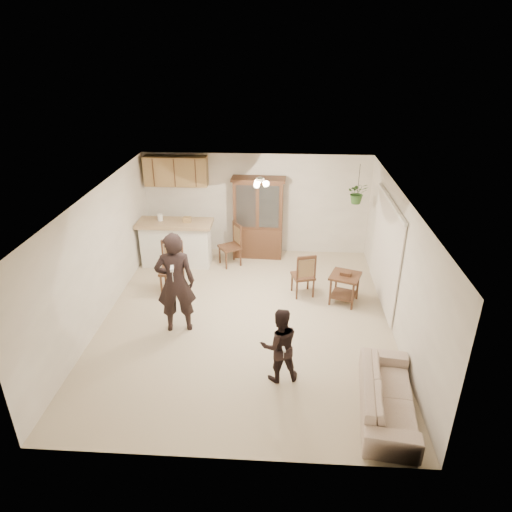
# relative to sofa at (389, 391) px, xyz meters

# --- Properties ---
(floor) EXTENTS (6.50, 6.50, 0.00)m
(floor) POSITION_rel_sofa_xyz_m (-2.24, 2.25, -0.37)
(floor) COLOR #C3AD93
(floor) RESTS_ON ground
(ceiling) EXTENTS (5.50, 6.50, 0.02)m
(ceiling) POSITION_rel_sofa_xyz_m (-2.24, 2.25, 2.13)
(ceiling) COLOR white
(ceiling) RESTS_ON wall_back
(wall_back) EXTENTS (5.50, 0.02, 2.50)m
(wall_back) POSITION_rel_sofa_xyz_m (-2.24, 5.50, 0.88)
(wall_back) COLOR silver
(wall_back) RESTS_ON ground
(wall_front) EXTENTS (5.50, 0.02, 2.50)m
(wall_front) POSITION_rel_sofa_xyz_m (-2.24, -1.00, 0.88)
(wall_front) COLOR silver
(wall_front) RESTS_ON ground
(wall_left) EXTENTS (0.02, 6.50, 2.50)m
(wall_left) POSITION_rel_sofa_xyz_m (-4.99, 2.25, 0.88)
(wall_left) COLOR silver
(wall_left) RESTS_ON ground
(wall_right) EXTENTS (0.02, 6.50, 2.50)m
(wall_right) POSITION_rel_sofa_xyz_m (0.51, 2.25, 0.88)
(wall_right) COLOR silver
(wall_right) RESTS_ON ground
(breakfast_bar) EXTENTS (1.60, 0.55, 1.00)m
(breakfast_bar) POSITION_rel_sofa_xyz_m (-4.09, 4.60, 0.13)
(breakfast_bar) COLOR white
(breakfast_bar) RESTS_ON floor
(bar_top) EXTENTS (1.75, 0.70, 0.08)m
(bar_top) POSITION_rel_sofa_xyz_m (-4.09, 4.60, 0.68)
(bar_top) COLOR tan
(bar_top) RESTS_ON breakfast_bar
(upper_cabinets) EXTENTS (1.50, 0.34, 0.70)m
(upper_cabinets) POSITION_rel_sofa_xyz_m (-4.14, 5.32, 1.73)
(upper_cabinets) COLOR brown
(upper_cabinets) RESTS_ON wall_back
(vertical_blinds) EXTENTS (0.06, 2.30, 2.10)m
(vertical_blinds) POSITION_rel_sofa_xyz_m (0.47, 3.15, 0.73)
(vertical_blinds) COLOR silver
(vertical_blinds) RESTS_ON wall_right
(ceiling_fixture) EXTENTS (0.36, 0.36, 0.20)m
(ceiling_fixture) POSITION_rel_sofa_xyz_m (-2.04, 3.45, 2.03)
(ceiling_fixture) COLOR #FFE7BF
(ceiling_fixture) RESTS_ON ceiling
(hanging_plant) EXTENTS (0.43, 0.37, 0.48)m
(hanging_plant) POSITION_rel_sofa_xyz_m (0.06, 4.65, 1.48)
(hanging_plant) COLOR #234F1F
(hanging_plant) RESTS_ON ceiling
(plant_cord) EXTENTS (0.01, 0.01, 0.65)m
(plant_cord) POSITION_rel_sofa_xyz_m (0.06, 4.65, 1.81)
(plant_cord) COLOR black
(plant_cord) RESTS_ON ceiling
(sofa) EXTENTS (0.95, 1.95, 0.73)m
(sofa) POSITION_rel_sofa_xyz_m (0.00, 0.00, 0.00)
(sofa) COLOR beige
(sofa) RESTS_ON floor
(adult) EXTENTS (0.72, 0.54, 1.80)m
(adult) POSITION_rel_sofa_xyz_m (-3.48, 1.89, 0.53)
(adult) COLOR black
(adult) RESTS_ON floor
(child) EXTENTS (0.75, 0.65, 1.35)m
(child) POSITION_rel_sofa_xyz_m (-1.58, 0.62, 0.31)
(child) COLOR black
(child) RESTS_ON floor
(china_hutch) EXTENTS (1.29, 0.54, 2.00)m
(china_hutch) POSITION_rel_sofa_xyz_m (-2.18, 5.20, 0.62)
(china_hutch) COLOR #371F14
(china_hutch) RESTS_ON floor
(side_table) EXTENTS (0.73, 0.73, 0.70)m
(side_table) POSITION_rel_sofa_xyz_m (-0.29, 3.05, -0.04)
(side_table) COLOR #371F14
(side_table) RESTS_ON floor
(chair_bar) EXTENTS (0.51, 0.51, 1.11)m
(chair_bar) POSITION_rel_sofa_xyz_m (-3.91, 3.28, -0.05)
(chair_bar) COLOR #371F14
(chair_bar) RESTS_ON floor
(chair_hutch_left) EXTENTS (0.63, 0.63, 1.03)m
(chair_hutch_left) POSITION_rel_sofa_xyz_m (-2.82, 4.64, -0.08)
(chair_hutch_left) COLOR #371F14
(chair_hutch_left) RESTS_ON floor
(chair_hutch_right) EXTENTS (0.54, 0.54, 0.98)m
(chair_hutch_right) POSITION_rel_sofa_xyz_m (-1.13, 3.32, -0.09)
(chair_hutch_right) COLOR #371F14
(chair_hutch_right) RESTS_ON floor
(controller_adult) EXTENTS (0.08, 0.18, 0.05)m
(controller_adult) POSITION_rel_sofa_xyz_m (-3.40, 1.45, 1.13)
(controller_adult) COLOR silver
(controller_adult) RESTS_ON adult
(controller_child) EXTENTS (0.06, 0.11, 0.03)m
(controller_child) POSITION_rel_sofa_xyz_m (-1.52, 0.33, 0.41)
(controller_child) COLOR silver
(controller_child) RESTS_ON child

